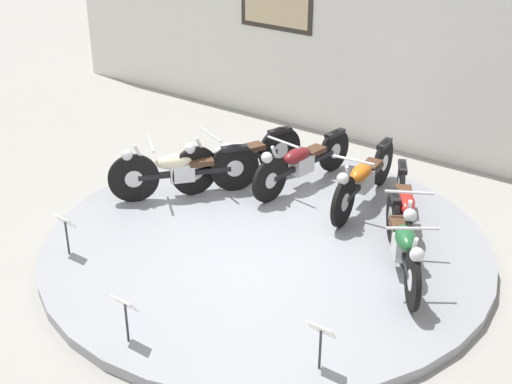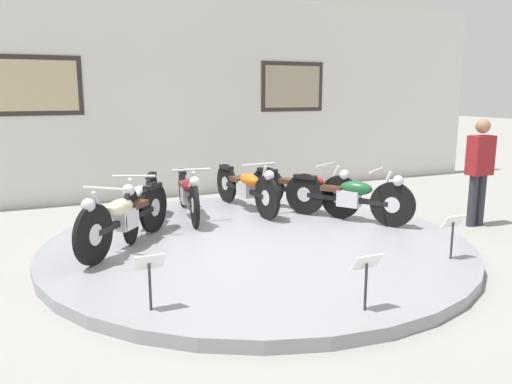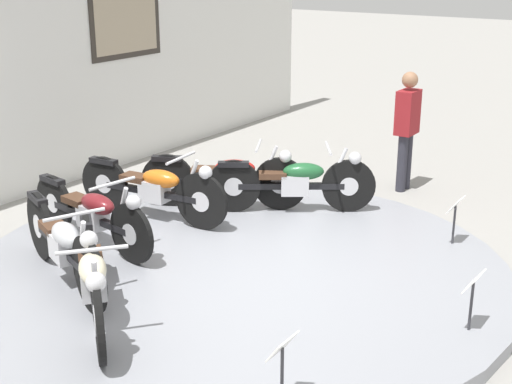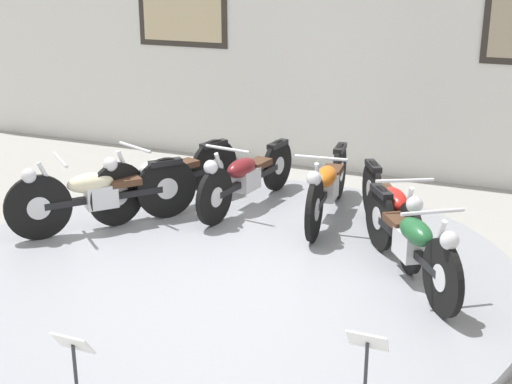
% 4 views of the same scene
% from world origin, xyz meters
% --- Properties ---
extents(ground_plane, '(60.00, 60.00, 0.00)m').
position_xyz_m(ground_plane, '(0.00, 0.00, 0.00)').
color(ground_plane, gray).
extents(display_platform, '(5.32, 5.32, 0.13)m').
position_xyz_m(display_platform, '(0.00, 0.00, 0.06)').
color(display_platform, gray).
rests_on(display_platform, ground_plane).
extents(motorcycle_cream, '(1.34, 1.58, 0.81)m').
position_xyz_m(motorcycle_cream, '(-1.59, 0.32, 0.53)').
color(motorcycle_cream, black).
rests_on(motorcycle_cream, display_platform).
extents(motorcycle_silver, '(0.83, 1.89, 0.82)m').
position_xyz_m(motorcycle_silver, '(-1.25, 1.05, 0.53)').
color(motorcycle_silver, black).
rests_on(motorcycle_silver, display_platform).
extents(motorcycle_maroon, '(0.54, 1.95, 0.78)m').
position_xyz_m(motorcycle_maroon, '(-0.47, 1.50, 0.50)').
color(motorcycle_maroon, black).
rests_on(motorcycle_maroon, display_platform).
extents(motorcycle_orange, '(0.54, 1.99, 0.80)m').
position_xyz_m(motorcycle_orange, '(0.47, 1.50, 0.52)').
color(motorcycle_orange, black).
rests_on(motorcycle_orange, display_platform).
extents(motorcycle_red, '(0.99, 1.78, 0.80)m').
position_xyz_m(motorcycle_red, '(1.26, 1.05, 0.51)').
color(motorcycle_red, black).
rests_on(motorcycle_red, display_platform).
extents(motorcycle_green, '(1.17, 1.66, 0.79)m').
position_xyz_m(motorcycle_green, '(1.59, 0.31, 0.51)').
color(motorcycle_green, black).
rests_on(motorcycle_green, display_platform).
extents(info_placard_front_left, '(0.26, 0.11, 0.51)m').
position_xyz_m(info_placard_front_left, '(-1.69, -1.58, 0.49)').
color(info_placard_front_left, '#333338').
rests_on(info_placard_front_left, display_platform).
extents(info_placard_front_centre, '(0.26, 0.11, 0.51)m').
position_xyz_m(info_placard_front_centre, '(0.00, -2.31, 0.49)').
color(info_placard_front_centre, '#333338').
rests_on(info_placard_front_centre, display_platform).
extents(info_placard_front_right, '(0.26, 0.11, 0.51)m').
position_xyz_m(info_placard_front_right, '(1.69, -1.58, 0.49)').
color(info_placard_front_right, '#333338').
rests_on(info_placard_front_right, display_platform).
extents(visitor_standing, '(0.36, 0.22, 1.59)m').
position_xyz_m(visitor_standing, '(3.45, -0.27, 0.89)').
color(visitor_standing, '#2D2D38').
rests_on(visitor_standing, ground_plane).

